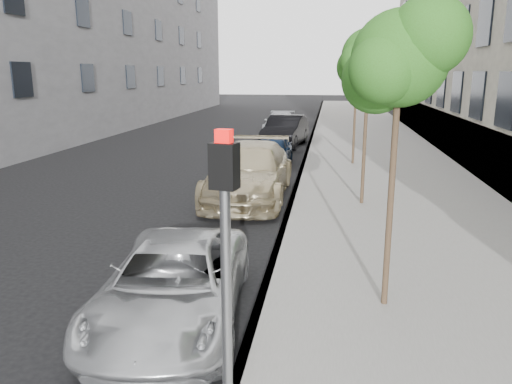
% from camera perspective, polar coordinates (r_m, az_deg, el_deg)
% --- Properties ---
extents(ground, '(160.00, 160.00, 0.00)m').
position_cam_1_polar(ground, '(7.67, -10.05, -16.67)').
color(ground, black).
rests_on(ground, ground).
extents(sidewalk, '(6.40, 72.00, 0.14)m').
position_cam_1_polar(sidewalk, '(30.56, 12.35, 6.21)').
color(sidewalk, gray).
rests_on(sidewalk, ground).
extents(curb, '(0.15, 72.00, 0.14)m').
position_cam_1_polar(curb, '(30.51, 6.45, 6.42)').
color(curb, '#9E9B93').
rests_on(curb, ground).
extents(tree_near, '(1.75, 1.55, 4.75)m').
position_cam_1_polar(tree_near, '(7.82, 16.33, 14.45)').
color(tree_near, '#38281C').
rests_on(tree_near, sidewalk).
extents(tree_mid, '(1.80, 1.60, 5.01)m').
position_cam_1_polar(tree_mid, '(14.30, 12.91, 14.95)').
color(tree_mid, '#38281C').
rests_on(tree_mid, sidewalk).
extents(tree_far, '(1.64, 1.44, 5.12)m').
position_cam_1_polar(tree_far, '(20.79, 11.61, 15.00)').
color(tree_far, '#38281C').
rests_on(tree_far, sidewalk).
extents(signal_pole, '(0.27, 0.23, 3.21)m').
position_cam_1_polar(signal_pole, '(4.72, -3.48, -7.53)').
color(signal_pole, '#939699').
rests_on(signal_pole, sidewalk).
extents(minivan, '(2.52, 4.72, 1.26)m').
position_cam_1_polar(minivan, '(7.98, -9.39, -10.30)').
color(minivan, silver).
rests_on(minivan, ground).
extents(suv, '(2.40, 5.79, 1.67)m').
position_cam_1_polar(suv, '(15.36, -0.72, 2.34)').
color(suv, tan).
rests_on(suv, ground).
extents(sedan_blue, '(1.55, 3.80, 1.29)m').
position_cam_1_polar(sedan_blue, '(20.64, 1.88, 4.69)').
color(sedan_blue, '#101E36').
rests_on(sedan_blue, ground).
extents(sedan_black, '(2.26, 5.05, 1.61)m').
position_cam_1_polar(sedan_black, '(26.35, 3.36, 6.97)').
color(sedan_black, black).
rests_on(sedan_black, ground).
extents(sedan_rear, '(1.94, 4.65, 1.34)m').
position_cam_1_polar(sedan_rear, '(31.74, 2.75, 7.86)').
color(sedan_rear, '#AEB0B6').
rests_on(sedan_rear, ground).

